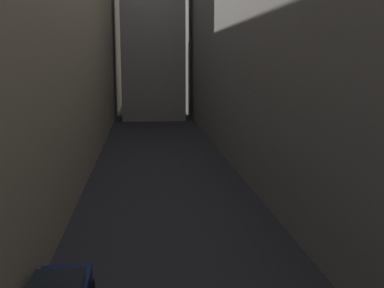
% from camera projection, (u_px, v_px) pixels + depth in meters
% --- Properties ---
extents(ground_plane, '(264.00, 264.00, 0.00)m').
position_uv_depth(ground_plane, '(162.00, 162.00, 39.94)').
color(ground_plane, '#232326').
extents(building_block_left, '(12.78, 108.00, 21.68)m').
position_uv_depth(building_block_left, '(14.00, 30.00, 38.84)').
color(building_block_left, gray).
rests_on(building_block_left, ground).
extents(building_block_right, '(11.09, 108.00, 22.50)m').
position_uv_depth(building_block_right, '(288.00, 27.00, 41.08)').
color(building_block_right, slate).
rests_on(building_block_right, ground).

